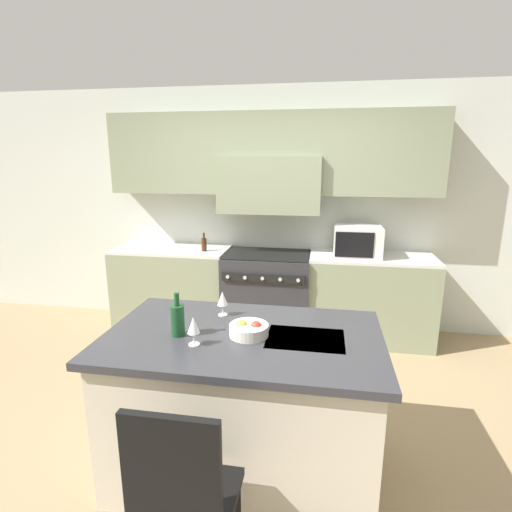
% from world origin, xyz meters
% --- Properties ---
extents(ground_plane, '(10.00, 10.00, 0.00)m').
position_xyz_m(ground_plane, '(0.00, 0.00, 0.00)').
color(ground_plane, '#997F5B').
extents(back_cabinetry, '(10.00, 0.46, 2.70)m').
position_xyz_m(back_cabinetry, '(0.00, 1.92, 1.60)').
color(back_cabinetry, silver).
rests_on(back_cabinetry, ground_plane).
extents(back_counter, '(3.52, 0.62, 0.93)m').
position_xyz_m(back_counter, '(0.00, 1.67, 0.47)').
color(back_counter, gray).
rests_on(back_counter, ground_plane).
extents(range_stove, '(0.93, 0.70, 0.92)m').
position_xyz_m(range_stove, '(-0.00, 1.65, 0.46)').
color(range_stove, '#2D2D33').
rests_on(range_stove, ground_plane).
extents(microwave, '(0.48, 0.42, 0.31)m').
position_xyz_m(microwave, '(0.94, 1.67, 1.09)').
color(microwave, silver).
rests_on(microwave, back_counter).
extents(kitchen_island, '(1.61, 0.98, 0.93)m').
position_xyz_m(kitchen_island, '(0.15, -0.42, 0.47)').
color(kitchen_island, beige).
rests_on(kitchen_island, ground_plane).
extents(island_chair, '(0.42, 0.40, 1.01)m').
position_xyz_m(island_chair, '(0.05, -1.22, 0.56)').
color(island_chair, black).
rests_on(island_chair, ground_plane).
extents(wine_bottle, '(0.08, 0.08, 0.26)m').
position_xyz_m(wine_bottle, '(-0.22, -0.50, 1.03)').
color(wine_bottle, '#194723').
rests_on(wine_bottle, kitchen_island).
extents(wine_glass_near, '(0.07, 0.07, 0.16)m').
position_xyz_m(wine_glass_near, '(-0.09, -0.60, 1.04)').
color(wine_glass_near, white).
rests_on(wine_glass_near, kitchen_island).
extents(wine_glass_far, '(0.07, 0.07, 0.16)m').
position_xyz_m(wine_glass_far, '(-0.04, -0.16, 1.04)').
color(wine_glass_far, white).
rests_on(wine_glass_far, kitchen_island).
extents(fruit_bowl, '(0.23, 0.23, 0.09)m').
position_xyz_m(fruit_bowl, '(0.19, -0.43, 0.97)').
color(fruit_bowl, silver).
rests_on(fruit_bowl, kitchen_island).
extents(oil_bottle_on_counter, '(0.06, 0.06, 0.20)m').
position_xyz_m(oil_bottle_on_counter, '(-0.70, 1.60, 1.01)').
color(oil_bottle_on_counter, '#422314').
rests_on(oil_bottle_on_counter, back_counter).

